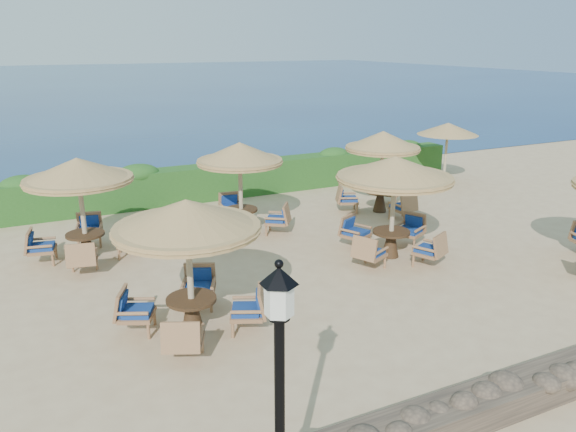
{
  "coord_description": "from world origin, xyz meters",
  "views": [
    {
      "loc": [
        -6.88,
        -11.33,
        5.39
      ],
      "look_at": [
        -1.24,
        0.4,
        1.3
      ],
      "focal_mm": 35.0,
      "sensor_mm": 36.0,
      "label": 1
    }
  ],
  "objects": [
    {
      "name": "extra_parasol",
      "position": [
        7.8,
        5.2,
        2.17
      ],
      "size": [
        2.3,
        2.3,
        2.41
      ],
      "color": "tan",
      "rests_on": "ground"
    },
    {
      "name": "cafe_set_1",
      "position": [
        1.42,
        -0.2,
        1.86
      ],
      "size": [
        2.95,
        2.95,
        2.65
      ],
      "color": "tan",
      "rests_on": "ground"
    },
    {
      "name": "sea",
      "position": [
        0.0,
        70.0,
        0.0
      ],
      "size": [
        160.0,
        160.0,
        0.0
      ],
      "primitive_type": "plane",
      "color": "navy",
      "rests_on": "ground"
    },
    {
      "name": "cafe_set_3",
      "position": [
        -5.71,
        3.01,
        1.79
      ],
      "size": [
        2.88,
        2.88,
        2.65
      ],
      "color": "tan",
      "rests_on": "ground"
    },
    {
      "name": "cafe_set_0",
      "position": [
        -4.34,
        -1.79,
        1.81
      ],
      "size": [
        2.84,
        2.84,
        2.65
      ],
      "color": "tan",
      "rests_on": "ground"
    },
    {
      "name": "cafe_set_5",
      "position": [
        3.48,
        3.27,
        1.8
      ],
      "size": [
        2.76,
        2.63,
        2.65
      ],
      "color": "tan",
      "rests_on": "ground"
    },
    {
      "name": "stone_wall",
      "position": [
        0.0,
        -6.2,
        0.22
      ],
      "size": [
        15.0,
        0.65,
        0.44
      ],
      "primitive_type": "cube",
      "color": "brown",
      "rests_on": "ground"
    },
    {
      "name": "ground",
      "position": [
        0.0,
        0.0,
        0.0
      ],
      "size": [
        120.0,
        120.0,
        0.0
      ],
      "primitive_type": "plane",
      "color": "tan",
      "rests_on": "ground"
    },
    {
      "name": "lamp_post",
      "position": [
        -4.8,
        -6.8,
        1.55
      ],
      "size": [
        0.44,
        0.44,
        3.31
      ],
      "color": "black",
      "rests_on": "ground"
    },
    {
      "name": "hedge",
      "position": [
        0.0,
        7.2,
        0.6
      ],
      "size": [
        18.0,
        0.9,
        1.2
      ],
      "primitive_type": "cube",
      "color": "#1C4817",
      "rests_on": "ground"
    },
    {
      "name": "cafe_set_4",
      "position": [
        -1.35,
        3.32,
        1.82
      ],
      "size": [
        2.77,
        2.66,
        2.65
      ],
      "color": "tan",
      "rests_on": "ground"
    }
  ]
}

